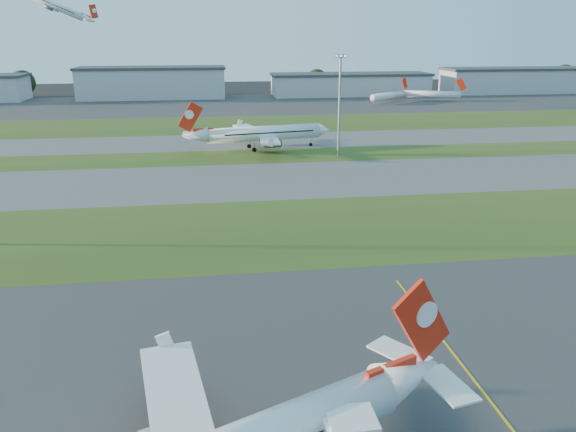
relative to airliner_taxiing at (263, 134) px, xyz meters
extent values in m
cube|color=#2E4316|center=(3.69, -67.47, -4.33)|extent=(300.00, 34.00, 0.01)
cube|color=#515154|center=(3.69, -34.47, -4.33)|extent=(300.00, 32.00, 0.01)
cube|color=#2E4316|center=(3.69, -9.47, -4.33)|extent=(300.00, 18.00, 0.01)
cube|color=#515154|center=(3.69, 12.53, -4.33)|extent=(300.00, 26.00, 0.01)
cube|color=#2E4316|center=(3.69, 45.53, -4.33)|extent=(300.00, 40.00, 0.01)
cube|color=#333335|center=(3.69, 105.53, -4.33)|extent=(400.00, 80.00, 0.01)
cube|color=red|center=(1.25, -116.07, 4.84)|extent=(5.99, 2.91, 7.46)
cube|color=white|center=(-18.17, -116.05, -0.68)|extent=(6.91, 15.33, 1.52)
cylinder|color=white|center=(0.37, 0.07, 0.12)|extent=(32.01, 9.77, 4.03)
cube|color=red|center=(-19.43, -3.61, 5.53)|extent=(6.83, 1.62, 8.02)
cube|color=white|center=(-2.22, 8.21, -0.41)|extent=(10.94, 16.45, 1.64)
cube|color=white|center=(0.88, -8.46, -0.41)|extent=(5.73, 16.16, 1.64)
cylinder|color=slate|center=(-0.23, 6.21, -1.57)|extent=(4.82, 3.21, 2.44)
cylinder|color=slate|center=(2.02, -5.88, -1.57)|extent=(4.82, 3.21, 2.44)
cylinder|color=white|center=(-76.31, 105.82, 37.40)|extent=(24.22, 3.41, 3.06)
cube|color=white|center=(-75.60, 99.36, 37.00)|extent=(6.29, 12.60, 1.25)
cube|color=white|center=(-75.41, 112.26, 37.00)|extent=(6.60, 12.61, 1.25)
cylinder|color=slate|center=(-76.78, 101.15, 36.11)|extent=(3.41, 1.90, 1.85)
cylinder|color=slate|center=(-76.65, 110.50, 36.11)|extent=(3.41, 1.90, 1.85)
cylinder|color=white|center=(68.52, 100.90, -1.13)|extent=(22.25, 18.81, 3.20)
cube|color=red|center=(78.64, 109.06, 3.67)|extent=(4.22, 3.48, 6.16)
cylinder|color=white|center=(90.57, 104.15, -1.13)|extent=(25.46, 12.14, 3.20)
cube|color=red|center=(102.74, 99.57, 3.67)|extent=(4.95, 2.10, 6.16)
cylinder|color=gray|center=(18.69, -11.47, 8.17)|extent=(0.60, 0.60, 25.00)
cube|color=gray|center=(18.69, -11.47, 21.07)|extent=(3.20, 0.50, 0.80)
cube|color=#FFF2CC|center=(18.69, -11.47, 21.07)|extent=(2.80, 0.70, 0.35)
cube|color=#A8AAB0|center=(-41.31, 135.53, 2.67)|extent=(70.00, 22.00, 14.00)
cube|color=#383A3F|center=(-41.31, 135.53, 10.27)|extent=(71.40, 23.00, 1.20)
cube|color=#A8AAB0|center=(58.69, 135.53, 0.67)|extent=(80.00, 22.00, 10.00)
cube|color=#383A3F|center=(58.69, 135.53, 6.27)|extent=(81.60, 23.00, 1.20)
cube|color=#A8AAB0|center=(158.69, 135.53, 1.67)|extent=(95.00, 22.00, 12.00)
cube|color=#383A3F|center=(158.69, 135.53, 8.27)|extent=(96.90, 23.00, 1.20)
cylinder|color=black|center=(-106.31, 150.53, -2.13)|extent=(1.00, 1.00, 4.40)
sphere|color=black|center=(-106.31, 150.53, 2.82)|extent=(12.10, 12.10, 12.10)
cylinder|color=black|center=(-16.31, 146.53, -2.53)|extent=(1.00, 1.00, 3.60)
sphere|color=black|center=(-16.31, 146.53, 1.52)|extent=(9.90, 9.90, 9.90)
cylinder|color=black|center=(43.69, 149.53, -2.23)|extent=(1.00, 1.00, 4.20)
sphere|color=black|center=(43.69, 149.53, 2.49)|extent=(11.55, 11.55, 11.55)
cylinder|color=black|center=(118.69, 147.53, -2.43)|extent=(1.00, 1.00, 3.80)
sphere|color=black|center=(118.69, 147.53, 1.84)|extent=(10.45, 10.45, 10.45)
cylinder|color=black|center=(188.69, 151.53, -2.03)|extent=(1.00, 1.00, 4.60)
sphere|color=black|center=(188.69, 151.53, 3.14)|extent=(12.65, 12.65, 12.65)
camera|label=1|loc=(-14.78, -153.73, 26.51)|focal=35.00mm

